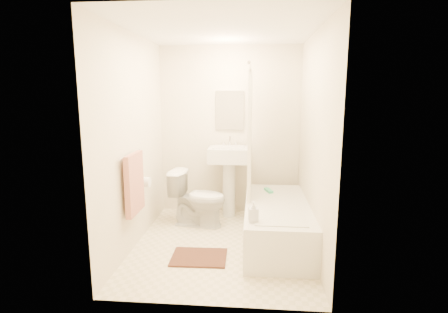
# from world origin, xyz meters

# --- Properties ---
(floor) EXTENTS (2.40, 2.40, 0.00)m
(floor) POSITION_xyz_m (0.00, 0.00, 0.00)
(floor) COLOR beige
(floor) RESTS_ON ground
(ceiling) EXTENTS (2.40, 2.40, 0.00)m
(ceiling) POSITION_xyz_m (0.00, 0.00, 2.40)
(ceiling) COLOR white
(ceiling) RESTS_ON ground
(wall_back) EXTENTS (2.00, 0.02, 2.40)m
(wall_back) POSITION_xyz_m (0.00, 1.20, 1.20)
(wall_back) COLOR beige
(wall_back) RESTS_ON ground
(wall_left) EXTENTS (0.02, 2.40, 2.40)m
(wall_left) POSITION_xyz_m (-1.00, 0.00, 1.20)
(wall_left) COLOR beige
(wall_left) RESTS_ON ground
(wall_right) EXTENTS (0.02, 2.40, 2.40)m
(wall_right) POSITION_xyz_m (1.00, 0.00, 1.20)
(wall_right) COLOR beige
(wall_right) RESTS_ON ground
(mirror) EXTENTS (0.40, 0.03, 0.55)m
(mirror) POSITION_xyz_m (0.00, 1.18, 1.50)
(mirror) COLOR white
(mirror) RESTS_ON wall_back
(curtain_rod) EXTENTS (0.03, 1.70, 0.03)m
(curtain_rod) POSITION_xyz_m (0.30, 0.10, 2.00)
(curtain_rod) COLOR silver
(curtain_rod) RESTS_ON wall_back
(shower_curtain) EXTENTS (0.04, 0.80, 1.55)m
(shower_curtain) POSITION_xyz_m (0.30, 0.50, 1.22)
(shower_curtain) COLOR silver
(shower_curtain) RESTS_ON curtain_rod
(towel_bar) EXTENTS (0.02, 0.60, 0.02)m
(towel_bar) POSITION_xyz_m (-0.96, -0.25, 1.10)
(towel_bar) COLOR silver
(towel_bar) RESTS_ON wall_left
(towel) EXTENTS (0.06, 0.45, 0.66)m
(towel) POSITION_xyz_m (-0.93, -0.25, 0.78)
(towel) COLOR #CC7266
(towel) RESTS_ON towel_bar
(toilet_paper) EXTENTS (0.11, 0.12, 0.12)m
(toilet_paper) POSITION_xyz_m (-0.93, 0.12, 0.70)
(toilet_paper) COLOR white
(toilet_paper) RESTS_ON wall_left
(toilet) EXTENTS (0.79, 0.52, 0.73)m
(toilet) POSITION_xyz_m (-0.37, 0.59, 0.36)
(toilet) COLOR white
(toilet) RESTS_ON floor
(sink) EXTENTS (0.56, 0.45, 1.09)m
(sink) POSITION_xyz_m (0.01, 0.95, 0.55)
(sink) COLOR silver
(sink) RESTS_ON floor
(bathtub) EXTENTS (0.73, 1.68, 0.47)m
(bathtub) POSITION_xyz_m (0.63, 0.14, 0.24)
(bathtub) COLOR silver
(bathtub) RESTS_ON floor
(bath_mat) EXTENTS (0.59, 0.45, 0.02)m
(bath_mat) POSITION_xyz_m (-0.22, -0.36, 0.01)
(bath_mat) COLOR #4A261C
(bath_mat) RESTS_ON floor
(soap_bottle) EXTENTS (0.11, 0.11, 0.21)m
(soap_bottle) POSITION_xyz_m (0.36, -0.47, 0.58)
(soap_bottle) COLOR white
(soap_bottle) RESTS_ON bathtub
(scrub_brush) EXTENTS (0.12, 0.21, 0.04)m
(scrub_brush) POSITION_xyz_m (0.55, 0.60, 0.49)
(scrub_brush) COLOR #42BD82
(scrub_brush) RESTS_ON bathtub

